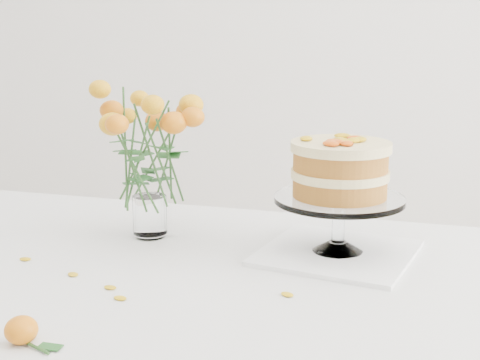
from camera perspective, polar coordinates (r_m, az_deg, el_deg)
The scene contains 10 objects.
table at distance 1.41m, azimuth -7.49°, elevation -10.28°, with size 1.43×0.93×0.76m.
napkin at distance 1.43m, azimuth 8.30°, elevation -6.16°, with size 0.30×0.30×0.01m, color white.
cake_stand at distance 1.39m, azimuth 8.53°, elevation 0.41°, with size 0.27×0.27×0.24m.
rose_vase at distance 1.50m, azimuth -7.90°, elevation 3.48°, with size 0.26×0.26×0.39m.
loose_rose_far at distance 1.09m, azimuth -18.15°, elevation -12.08°, with size 0.09×0.05×0.04m.
stray_petal_a at distance 1.35m, azimuth -14.06°, elevation -7.83°, with size 0.03×0.02×0.00m, color gold.
stray_petal_b at distance 1.27m, azimuth -11.02°, elevation -9.00°, with size 0.03×0.02×0.00m, color gold.
stray_petal_c at distance 1.22m, azimuth -10.20°, elevation -9.91°, with size 0.03×0.02×0.00m, color gold.
stray_petal_d at distance 1.46m, azimuth -17.86°, elevation -6.45°, with size 0.03×0.02×0.00m, color gold.
stray_petal_f at distance 1.22m, azimuth 4.05°, elevation -9.73°, with size 0.03×0.02×0.00m, color gold.
Camera 1 is at (0.54, -1.18, 1.23)m, focal length 50.00 mm.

